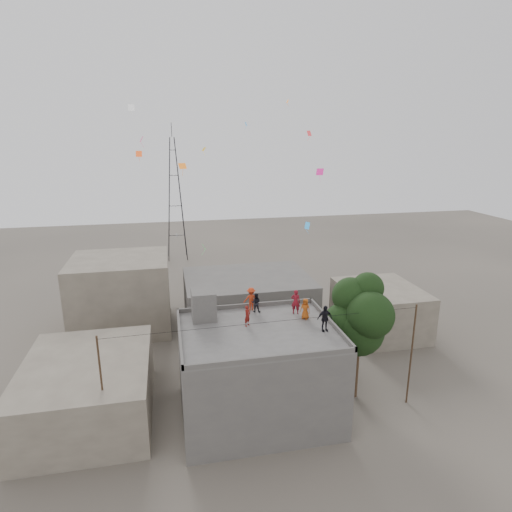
# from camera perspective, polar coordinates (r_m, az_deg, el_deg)

# --- Properties ---
(ground) EXTENTS (140.00, 140.00, 0.00)m
(ground) POSITION_cam_1_polar(r_m,az_deg,el_deg) (30.89, 0.24, -20.16)
(ground) COLOR #4B463D
(ground) RESTS_ON ground
(main_building) EXTENTS (10.00, 8.00, 6.10)m
(main_building) POSITION_cam_1_polar(r_m,az_deg,el_deg) (29.21, 0.25, -15.30)
(main_building) COLOR #524F4C
(main_building) RESTS_ON ground
(parapet) EXTENTS (10.00, 8.00, 0.30)m
(parapet) POSITION_cam_1_polar(r_m,az_deg,el_deg) (27.70, 0.25, -9.62)
(parapet) COLOR #524F4C
(parapet) RESTS_ON main_building
(stair_head_box) EXTENTS (1.60, 1.80, 2.00)m
(stair_head_box) POSITION_cam_1_polar(r_m,az_deg,el_deg) (29.30, -7.00, -6.47)
(stair_head_box) COLOR #524F4C
(stair_head_box) RESTS_ON main_building
(neighbor_west) EXTENTS (8.00, 10.00, 4.00)m
(neighbor_west) POSITION_cam_1_polar(r_m,az_deg,el_deg) (31.50, -21.44, -16.23)
(neighbor_west) COLOR #685F52
(neighbor_west) RESTS_ON ground
(neighbor_north) EXTENTS (12.00, 9.00, 5.00)m
(neighbor_north) POSITION_cam_1_polar(r_m,az_deg,el_deg) (42.15, -1.11, -6.04)
(neighbor_north) COLOR #524F4C
(neighbor_north) RESTS_ON ground
(neighbor_northwest) EXTENTS (9.00, 8.00, 7.00)m
(neighbor_northwest) POSITION_cam_1_polar(r_m,az_deg,el_deg) (43.29, -17.49, -4.78)
(neighbor_northwest) COLOR #685F52
(neighbor_northwest) RESTS_ON ground
(neighbor_east) EXTENTS (7.00, 8.00, 4.40)m
(neighbor_east) POSITION_cam_1_polar(r_m,az_deg,el_deg) (42.58, 16.15, -6.89)
(neighbor_east) COLOR #685F52
(neighbor_east) RESTS_ON ground
(tree) EXTENTS (4.90, 4.60, 9.10)m
(tree) POSITION_cam_1_polar(r_m,az_deg,el_deg) (30.53, 13.79, -7.91)
(tree) COLOR black
(tree) RESTS_ON ground
(utility_line) EXTENTS (20.12, 0.62, 7.40)m
(utility_line) POSITION_cam_1_polar(r_m,az_deg,el_deg) (27.86, 1.85, -15.11)
(utility_line) COLOR black
(utility_line) RESTS_ON ground
(transmission_tower) EXTENTS (2.97, 2.97, 20.01)m
(transmission_tower) POSITION_cam_1_polar(r_m,az_deg,el_deg) (65.12, -10.75, 7.43)
(transmission_tower) COLOR black
(transmission_tower) RESTS_ON ground
(person_red_adult) EXTENTS (0.76, 0.66, 1.76)m
(person_red_adult) POSITION_cam_1_polar(r_m,az_deg,el_deg) (30.03, 5.32, -6.09)
(person_red_adult) COLOR maroon
(person_red_adult) RESTS_ON main_building
(person_orange_child) EXTENTS (0.84, 0.81, 1.45)m
(person_orange_child) POSITION_cam_1_polar(r_m,az_deg,el_deg) (29.32, 6.59, -7.01)
(person_orange_child) COLOR #AA4813
(person_orange_child) RESTS_ON main_building
(person_dark_child) EXTENTS (0.81, 0.71, 1.38)m
(person_dark_child) POSITION_cam_1_polar(r_m,az_deg,el_deg) (30.26, -0.01, -6.24)
(person_dark_child) COLOR black
(person_dark_child) RESTS_ON main_building
(person_dark_adult) EXTENTS (1.04, 0.50, 1.72)m
(person_dark_adult) POSITION_cam_1_polar(r_m,az_deg,el_deg) (27.70, 9.15, -8.21)
(person_dark_adult) COLOR black
(person_dark_adult) RESTS_ON main_building
(person_orange_adult) EXTENTS (1.13, 0.70, 1.68)m
(person_orange_adult) POSITION_cam_1_polar(r_m,az_deg,el_deg) (30.53, -0.65, -5.74)
(person_orange_adult) COLOR red
(person_orange_adult) RESTS_ON main_building
(person_red_child) EXTENTS (0.60, 0.59, 1.40)m
(person_red_child) POSITION_cam_1_polar(r_m,az_deg,el_deg) (28.13, -1.15, -7.98)
(person_red_child) COLOR maroon
(person_red_child) RESTS_ON main_building
(kites) EXTENTS (13.88, 15.88, 11.10)m
(kites) POSITION_cam_1_polar(r_m,az_deg,el_deg) (32.94, -2.75, 12.30)
(kites) COLOR #FF551A
(kites) RESTS_ON ground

